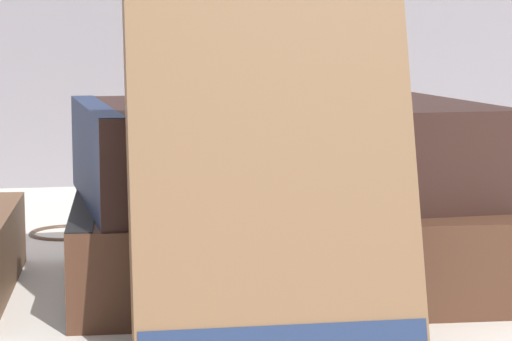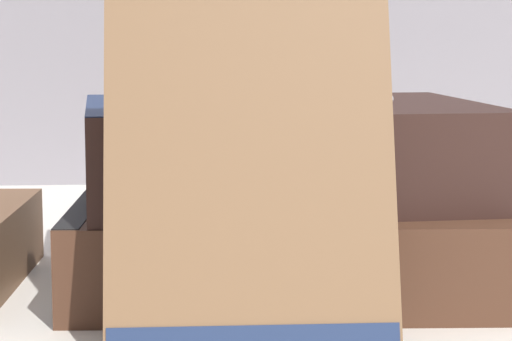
# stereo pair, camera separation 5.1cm
# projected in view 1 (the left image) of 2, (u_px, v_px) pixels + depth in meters

# --- Properties ---
(ground_plane) EXTENTS (3.00, 3.00, 0.00)m
(ground_plane) POSITION_uv_depth(u_px,v_px,m) (158.00, 295.00, 0.53)
(ground_plane) COLOR silver
(book_flat_bottom) EXTENTS (0.22, 0.17, 0.05)m
(book_flat_bottom) POSITION_uv_depth(u_px,v_px,m) (271.00, 242.00, 0.55)
(book_flat_bottom) COLOR #4C2D1E
(book_flat_bottom) RESTS_ON ground_plane
(book_flat_top) EXTENTS (0.21, 0.17, 0.05)m
(book_flat_top) POSITION_uv_depth(u_px,v_px,m) (271.00, 150.00, 0.55)
(book_flat_top) COLOR #331E19
(book_flat_top) RESTS_ON book_flat_bottom
(book_leaning_front) EXTENTS (0.12, 0.06, 0.15)m
(book_leaning_front) POSITION_uv_depth(u_px,v_px,m) (272.00, 181.00, 0.43)
(book_leaning_front) COLOR brown
(book_leaning_front) RESTS_ON ground_plane
(pocket_watch) EXTENTS (0.05, 0.05, 0.01)m
(pocket_watch) POSITION_uv_depth(u_px,v_px,m) (340.00, 98.00, 0.54)
(pocket_watch) COLOR silver
(pocket_watch) RESTS_ON book_flat_top
(reading_glasses) EXTENTS (0.11, 0.05, 0.00)m
(reading_glasses) POSITION_uv_depth(u_px,v_px,m) (116.00, 230.00, 0.69)
(reading_glasses) COLOR #4C3828
(reading_glasses) RESTS_ON ground_plane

